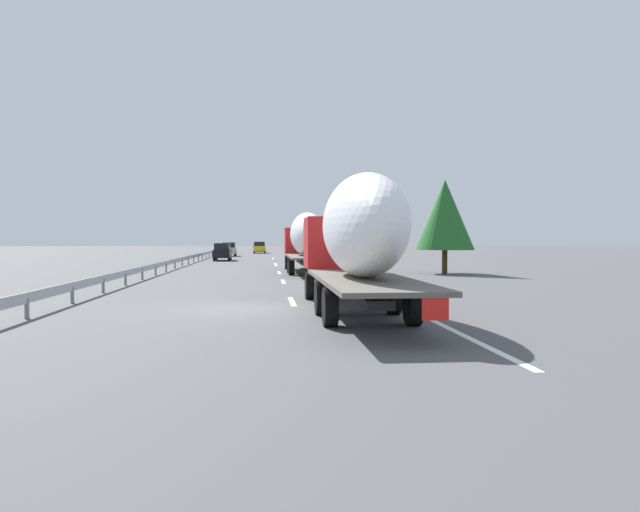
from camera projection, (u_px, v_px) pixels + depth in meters
name	position (u px, v px, depth m)	size (l,w,h in m)	color
ground_plane	(256.00, 262.00, 59.49)	(260.00, 260.00, 0.00)	#4C4C4F
lane_stripe_0	(292.00, 301.00, 21.84)	(3.20, 0.20, 0.01)	white
lane_stripe_1	(283.00, 282.00, 31.87)	(3.20, 0.20, 0.01)	white
lane_stripe_2	(279.00, 273.00, 40.29)	(3.20, 0.20, 0.01)	white
lane_stripe_3	(276.00, 265.00, 51.55)	(3.20, 0.20, 0.01)	white
lane_stripe_4	(275.00, 264.00, 54.75)	(3.20, 0.20, 0.01)	white
lane_stripe_5	(273.00, 259.00, 68.55)	(3.20, 0.20, 0.01)	white
edge_line_right	(308.00, 260.00, 64.98)	(110.00, 0.20, 0.01)	white
truck_lead	(306.00, 238.00, 40.21)	(13.89, 2.55, 4.00)	#B21919
truck_trailing	(357.00, 236.00, 18.18)	(13.11, 2.55, 4.14)	#B21919
car_black_suv	(222.00, 252.00, 62.67)	(4.70, 1.73, 1.83)	black
car_silver_hatch	(229.00, 249.00, 78.28)	(4.16, 1.81, 1.81)	#ADB2B7
car_blue_sedan	(259.00, 247.00, 104.59)	(4.12, 1.76, 1.77)	#28479E
car_yellow_coupe	(260.00, 247.00, 94.24)	(4.73, 1.88, 1.81)	gold
road_sign	(328.00, 241.00, 55.62)	(0.10, 0.90, 3.02)	gray
tree_0	(445.00, 215.00, 39.13)	(3.82, 3.82, 6.16)	#472D19
tree_1	(342.00, 229.00, 95.96)	(3.17, 3.17, 5.89)	#472D19
tree_2	(333.00, 225.00, 91.16)	(2.93, 2.93, 7.29)	#472D19
guardrail_median	(198.00, 255.00, 61.90)	(94.00, 0.10, 0.76)	#9EA0A5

